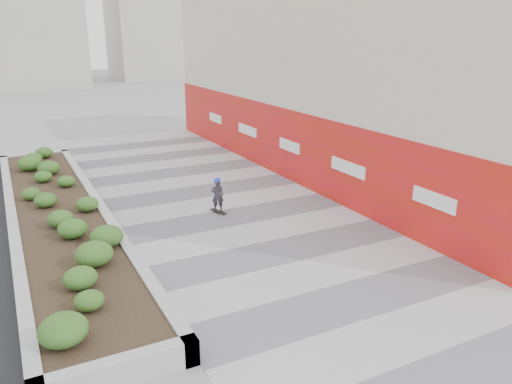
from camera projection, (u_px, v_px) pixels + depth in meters
ground at (317, 277)px, 12.95m from camera, size 160.00×160.00×0.00m
walkway at (263, 237)px, 15.49m from camera, size 8.00×36.00×0.01m
building at (337, 81)px, 22.38m from camera, size 6.04×24.08×8.00m
planter at (57, 213)px, 16.35m from camera, size 3.00×18.00×0.90m
manhole_cover at (277, 234)px, 15.71m from camera, size 0.44×0.44×0.01m
skateboarder at (218, 195)px, 17.33m from camera, size 0.48×0.75×1.29m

